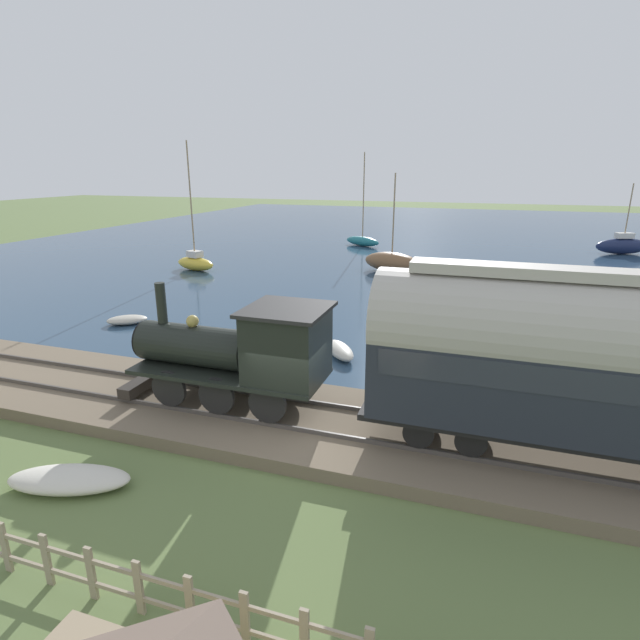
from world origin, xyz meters
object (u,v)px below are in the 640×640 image
object	(u,v)px
steam_locomotive	(244,349)
sailboat_brown	(392,262)
rowboat_off_pier	(127,320)
rowboat_far_out	(437,329)
rowboat_near_shore	(538,321)
sailboat_yellow	(195,262)
sailboat_teal	(362,240)
sailboat_navy	(623,245)
beached_dinghy	(69,479)
passenger_coach	(583,359)
rowboat_mid_harbor	(340,350)

from	to	relation	value
steam_locomotive	sailboat_brown	bearing A→B (deg)	-0.00
sailboat_brown	rowboat_off_pier	xyz separation A→B (m)	(-16.05, 9.51, -0.51)
rowboat_far_out	rowboat_near_shore	distance (m)	5.04
sailboat_yellow	rowboat_far_out	distance (m)	20.11
sailboat_teal	sailboat_navy	distance (m)	22.15
rowboat_far_out	beached_dinghy	xyz separation A→B (m)	(-13.83, 6.84, -0.06)
passenger_coach	sailboat_navy	size ratio (longest dim) A/B	1.69
rowboat_off_pier	rowboat_near_shore	xyz separation A→B (m)	(5.62, -18.25, 0.08)
sailboat_yellow	rowboat_far_out	bearing A→B (deg)	-102.26
beached_dinghy	sailboat_yellow	bearing A→B (deg)	25.52
sailboat_navy	rowboat_far_out	world-z (taller)	sailboat_navy
passenger_coach	sailboat_teal	xyz separation A→B (m)	(33.91, 13.30, -2.39)
beached_dinghy	rowboat_near_shore	bearing A→B (deg)	-34.05
rowboat_mid_harbor	passenger_coach	bearing A→B (deg)	-73.10
steam_locomotive	sailboat_yellow	bearing A→B (deg)	35.47
steam_locomotive	passenger_coach	world-z (taller)	passenger_coach
rowboat_off_pier	passenger_coach	bearing A→B (deg)	-144.53
sailboat_brown	beached_dinghy	size ratio (longest dim) A/B	2.23
rowboat_near_shore	rowboat_far_out	bearing A→B (deg)	176.09
sailboat_yellow	sailboat_brown	distance (m)	13.94
rowboat_near_shore	passenger_coach	bearing A→B (deg)	-126.87
steam_locomotive	sailboat_yellow	xyz separation A→B (m)	(18.81, 13.41, -1.57)
sailboat_brown	beached_dinghy	world-z (taller)	sailboat_brown
sailboat_teal	beached_dinghy	world-z (taller)	sailboat_teal
sailboat_navy	beached_dinghy	world-z (taller)	sailboat_navy
rowboat_far_out	beached_dinghy	bearing A→B (deg)	156.07
passenger_coach	rowboat_off_pier	size ratio (longest dim) A/B	4.72
steam_locomotive	sailboat_navy	world-z (taller)	sailboat_navy
sailboat_navy	rowboat_off_pier	size ratio (longest dim) A/B	2.79
sailboat_yellow	rowboat_off_pier	distance (m)	12.83
sailboat_yellow	beached_dinghy	size ratio (longest dim) A/B	2.93
sailboat_brown	rowboat_far_out	xyz separation A→B (m)	(-13.07, -4.45, -0.44)
sailboat_teal	sailboat_navy	size ratio (longest dim) A/B	1.44
steam_locomotive	beached_dinghy	distance (m)	5.26
rowboat_off_pier	beached_dinghy	size ratio (longest dim) A/B	0.69
beached_dinghy	rowboat_mid_harbor	bearing A→B (deg)	-19.69
beached_dinghy	sailboat_navy	bearing A→B (deg)	-25.71
rowboat_far_out	rowboat_mid_harbor	size ratio (longest dim) A/B	0.95
steam_locomotive	rowboat_mid_harbor	bearing A→B (deg)	-11.59
steam_locomotive	rowboat_off_pier	size ratio (longest dim) A/B	2.95
steam_locomotive	beached_dinghy	bearing A→B (deg)	150.68
steam_locomotive	sailboat_teal	distance (m)	34.29
steam_locomotive	rowboat_near_shore	bearing A→B (deg)	-35.58
rowboat_far_out	rowboat_near_shore	world-z (taller)	rowboat_near_shore
passenger_coach	sailboat_navy	world-z (taller)	sailboat_navy
rowboat_near_shore	sailboat_brown	bearing A→B (deg)	94.44
rowboat_far_out	steam_locomotive	bearing A→B (deg)	157.46
sailboat_navy	sailboat_brown	size ratio (longest dim) A/B	0.87
steam_locomotive	rowboat_far_out	xyz separation A→B (m)	(9.57, -4.45, -1.90)
sailboat_yellow	sailboat_brown	bearing A→B (deg)	-58.95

